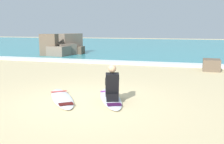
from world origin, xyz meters
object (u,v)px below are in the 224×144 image
object	(u,v)px
surfer_seated	(112,86)
shoreline_rock	(211,65)
surfboard_main	(111,98)
surfboard_spare_near	(62,98)

from	to	relation	value
surfer_seated	shoreline_rock	distance (m)	6.71
surfboard_main	surfer_seated	xyz separation A→B (m)	(0.10, -0.22, 0.40)
surfer_seated	shoreline_rock	world-z (taller)	surfer_seated
surfboard_main	shoreline_rock	size ratio (longest dim) A/B	2.51
surfboard_spare_near	surfer_seated	bearing A→B (deg)	5.51
surfboard_main	surfer_seated	bearing A→B (deg)	-64.47
shoreline_rock	surfer_seated	bearing A→B (deg)	-117.81
surfboard_spare_near	shoreline_rock	world-z (taller)	shoreline_rock
surfboard_spare_near	shoreline_rock	size ratio (longest dim) A/B	2.34
surfboard_main	surfboard_spare_near	size ratio (longest dim) A/B	1.07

